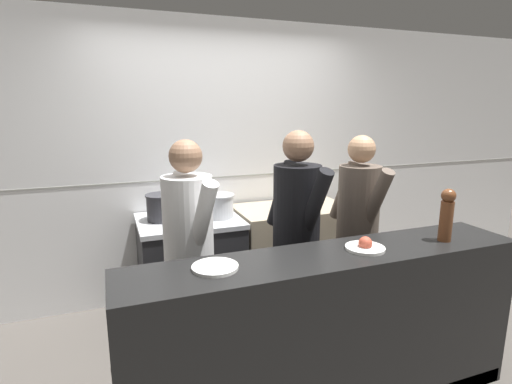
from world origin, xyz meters
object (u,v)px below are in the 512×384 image
Objects in this scene: pepper_mill at (447,214)px; chef_line at (357,225)px; chef_head_cook at (189,248)px; chef_sous at (296,233)px; mixing_bowl_steel at (303,201)px; oven_range at (191,266)px; stock_pot at (162,207)px; plated_dish_appetiser at (365,246)px; sauce_pot at (218,205)px; plated_dish_main at (215,267)px.

chef_line reaches higher than pepper_mill.
chef_head_cook is 0.97× the size of chef_sous.
chef_sous is (-0.48, -0.81, -0.02)m from mixing_bowl_steel.
oven_range is at bearing 145.63° from chef_line.
plated_dish_appetiser is at bearing -56.19° from stock_pot.
sauce_pot is 0.17× the size of chef_head_cook.
stock_pot is 1.18× the size of plated_dish_appetiser.
mixing_bowl_steel is 1.51m from pepper_mill.
chef_head_cook reaches higher than oven_range.
chef_line is (0.95, -0.67, -0.09)m from sauce_pot.
plated_dish_appetiser is at bearing -2.35° from plated_dish_main.
chef_line is (0.58, 0.09, -0.03)m from chef_sous.
sauce_pot is 0.83× the size of pepper_mill.
pepper_mill is at bearing -44.31° from stock_pot.
stock_pot is 0.17× the size of chef_line.
pepper_mill is 0.21× the size of chef_line.
chef_head_cook is (-0.15, -0.77, 0.46)m from oven_range.
plated_dish_main is at bearing 176.92° from pepper_mill.
oven_range is at bearing 118.36° from chef_sous.
mixing_bowl_steel is at bearing 76.83° from plated_dish_appetiser.
sauce_pot is 1.17m from chef_line.
oven_range is 1.13m from chef_sous.
oven_range is at bearing -9.58° from stock_pot.
oven_range is 0.54× the size of chef_head_cook.
chef_head_cook is at bearing -119.02° from sauce_pot.
stock_pot is (-0.21, 0.04, 0.55)m from oven_range.
chef_sous is (0.83, -0.84, -0.07)m from stock_pot.
chef_line is at bearing 57.96° from plated_dish_appetiser.
sauce_pot reaches higher than oven_range.
chef_line is (1.34, 0.67, -0.11)m from plated_dish_main.
mixing_bowl_steel is 0.14× the size of chef_line.
plated_dish_main is at bearing -151.77° from chef_sous.
stock_pot is at bearing 135.69° from pepper_mill.
pepper_mill is (1.07, -1.42, 0.19)m from sauce_pot.
plated_dish_main is at bearing -104.56° from chef_head_cook.
oven_range is at bearing 169.95° from sauce_pot.
pepper_mill is 1.65m from chef_head_cook.
chef_sous reaches higher than chef_head_cook.
stock_pot is 0.82× the size of pepper_mill.
stock_pot is at bearing 170.42° from oven_range.
chef_head_cook reaches higher than mixing_bowl_steel.
mixing_bowl_steel is at bearing -1.27° from stock_pot.
chef_sous is (0.62, -0.81, 0.48)m from oven_range.
pepper_mill is at bearing -4.25° from plated_dish_appetiser.
stock_pot is 0.99× the size of sauce_pot.
chef_line reaches higher than plated_dish_main.
chef_head_cook is at bearing -101.17° from oven_range.
plated_dish_appetiser is at bearing -69.58° from sauce_pot.
chef_line is at bearing -81.73° from mixing_bowl_steel.
oven_range is 3.22× the size of stock_pot.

